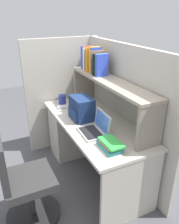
{
  "coord_description": "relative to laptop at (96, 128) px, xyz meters",
  "views": [
    {
      "loc": [
        2.04,
        -1.03,
        1.87
      ],
      "look_at": [
        0.0,
        -0.05,
        0.85
      ],
      "focal_mm": 36.54,
      "sensor_mm": 36.0,
      "label": 1
    }
  ],
  "objects": [
    {
      "name": "computer_mouse",
      "position": [
        -0.74,
        -0.1,
        -0.03
      ],
      "size": [
        0.08,
        0.11,
        0.03
      ],
      "primitive_type": "cube",
      "rotation": [
        0.0,
        0.0,
        -0.15
      ],
      "color": "silver",
      "rests_on": "desk"
    },
    {
      "name": "backpack",
      "position": [
        -0.37,
        0.01,
        0.07
      ],
      "size": [
        0.3,
        0.22,
        0.26
      ],
      "color": "navy",
      "rests_on": "desk"
    },
    {
      "name": "snack_canister",
      "position": [
        -0.9,
        -0.04,
        0.01
      ],
      "size": [
        0.1,
        0.1,
        0.12
      ],
      "primitive_type": "cylinder",
      "color": "navy",
      "rests_on": "desk"
    },
    {
      "name": "cubicle_partition_rear",
      "position": [
        -0.25,
        0.48,
        -0.01
      ],
      "size": [
        1.84,
        0.05,
        1.55
      ],
      "primitive_type": "cube",
      "color": "#B2ADA0",
      "rests_on": "ground_plane"
    },
    {
      "name": "laptop",
      "position": [
        0.0,
        0.0,
        0.0
      ],
      "size": [
        0.32,
        0.26,
        0.22
      ],
      "color": "#B7BABF",
      "rests_on": "desk"
    },
    {
      "name": "desk_book_stack",
      "position": [
        0.31,
        -0.01,
        -0.01
      ],
      "size": [
        0.25,
        0.15,
        0.08
      ],
      "color": "teal",
      "rests_on": "desk"
    },
    {
      "name": "ground_plane",
      "position": [
        -0.25,
        0.1,
        -0.78
      ],
      "size": [
        8.0,
        8.0,
        0.0
      ],
      "primitive_type": "plane",
      "color": "#4C4C51"
    },
    {
      "name": "office_chair",
      "position": [
        0.07,
        -0.77,
        -0.39
      ],
      "size": [
        0.52,
        0.52,
        0.93
      ],
      "rotation": [
        0.0,
        0.0,
        3.12
      ],
      "color": "black",
      "rests_on": "ground_plane"
    },
    {
      "name": "reference_books_on_shelf",
      "position": [
        -0.65,
        0.3,
        0.53
      ],
      "size": [
        0.46,
        0.19,
        0.3
      ],
      "color": "blue",
      "rests_on": "overhead_hutch"
    },
    {
      "name": "desk",
      "position": [
        -0.64,
        0.1,
        -0.38
      ],
      "size": [
        1.6,
        0.7,
        0.73
      ],
      "color": "beige",
      "rests_on": "ground_plane"
    },
    {
      "name": "paper_cup",
      "position": [
        -0.67,
        0.09,
        -0.0
      ],
      "size": [
        0.08,
        0.08,
        0.1
      ],
      "primitive_type": "cylinder",
      "color": "white",
      "rests_on": "desk"
    },
    {
      "name": "cubicle_partition_left",
      "position": [
        -1.1,
        0.05,
        -0.01
      ],
      "size": [
        0.05,
        1.06,
        1.55
      ],
      "primitive_type": "cube",
      "color": "#B2ADA0",
      "rests_on": "ground_plane"
    },
    {
      "name": "overhead_hutch",
      "position": [
        -0.25,
        0.3,
        0.3
      ],
      "size": [
        1.44,
        0.28,
        0.45
      ],
      "color": "gray",
      "rests_on": "desk"
    }
  ]
}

